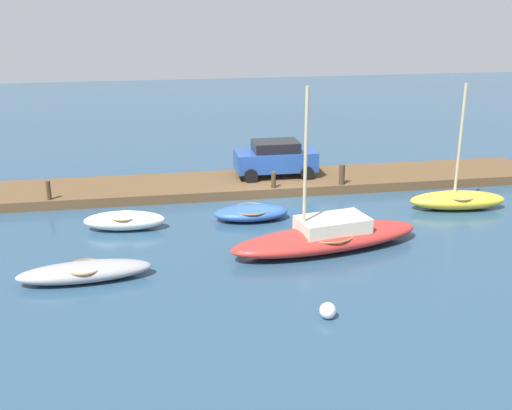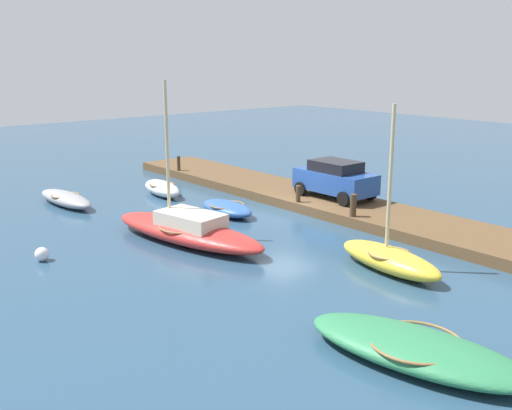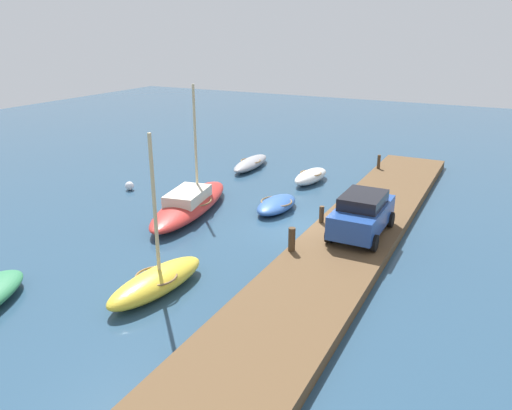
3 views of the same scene
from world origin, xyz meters
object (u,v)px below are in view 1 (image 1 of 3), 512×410
(sailboat_red, at_px, (327,236))
(dinghy_white, at_px, (125,220))
(parked_car, at_px, (275,158))
(mooring_post_mid_west, at_px, (274,180))
(rowboat_yellow, at_px, (457,199))
(marker_buoy, at_px, (328,311))
(rowboat_blue, at_px, (251,213))
(rowboat_grey, at_px, (85,272))
(mooring_post_mid_east, at_px, (49,190))
(mooring_post_west, at_px, (342,174))

(sailboat_red, distance_m, dinghy_white, 7.91)
(sailboat_red, bearing_deg, parked_car, -99.19)
(sailboat_red, distance_m, mooring_post_mid_west, 6.34)
(rowboat_yellow, relative_size, marker_buoy, 11.19)
(rowboat_blue, distance_m, parked_car, 5.17)
(rowboat_yellow, xyz_separation_m, mooring_post_mid_west, (7.37, -3.02, 0.36))
(rowboat_yellow, xyz_separation_m, marker_buoy, (8.10, 8.19, -0.20))
(dinghy_white, xyz_separation_m, rowboat_blue, (-5.03, -0.21, -0.06))
(sailboat_red, bearing_deg, rowboat_grey, -2.55)
(rowboat_grey, bearing_deg, mooring_post_mid_west, -139.69)
(parked_car, bearing_deg, mooring_post_mid_west, 75.74)
(dinghy_white, bearing_deg, marker_buoy, 131.37)
(sailboat_red, relative_size, rowboat_blue, 2.47)
(mooring_post_mid_west, relative_size, parked_car, 0.19)
(rowboat_blue, distance_m, mooring_post_mid_west, 3.23)
(rowboat_blue, xyz_separation_m, mooring_post_mid_east, (8.21, -2.81, 0.53))
(sailboat_red, relative_size, dinghy_white, 2.32)
(sailboat_red, distance_m, rowboat_grey, 8.44)
(rowboat_grey, bearing_deg, parked_car, -135.06)
(sailboat_red, distance_m, marker_buoy, 5.11)
(rowboat_grey, distance_m, marker_buoy, 7.89)
(rowboat_yellow, relative_size, parked_car, 1.39)
(parked_car, bearing_deg, dinghy_white, 34.85)
(mooring_post_mid_east, bearing_deg, rowboat_grey, 105.15)
(dinghy_white, distance_m, mooring_post_mid_west, 7.21)
(sailboat_red, xyz_separation_m, rowboat_grey, (8.36, 1.18, -0.18))
(mooring_post_west, xyz_separation_m, marker_buoy, (3.92, 11.21, -0.64))
(sailboat_red, relative_size, rowboat_yellow, 1.41)
(rowboat_yellow, xyz_separation_m, rowboat_blue, (8.87, -0.20, -0.13))
(dinghy_white, height_order, marker_buoy, dinghy_white)
(rowboat_yellow, bearing_deg, sailboat_red, 32.40)
(sailboat_red, height_order, rowboat_grey, sailboat_red)
(mooring_post_west, xyz_separation_m, mooring_post_mid_west, (3.19, 0.00, -0.09))
(rowboat_grey, height_order, mooring_post_west, mooring_post_west)
(sailboat_red, xyz_separation_m, rowboat_blue, (2.18, -3.49, -0.19))
(dinghy_white, distance_m, mooring_post_mid_east, 4.42)
(rowboat_blue, xyz_separation_m, mooring_post_west, (-4.69, -2.81, 0.57))
(sailboat_red, bearing_deg, marker_buoy, 63.47)
(rowboat_blue, distance_m, mooring_post_mid_east, 8.69)
(dinghy_white, bearing_deg, mooring_post_mid_west, -149.11)
(rowboat_blue, bearing_deg, parked_car, -112.01)
(dinghy_white, distance_m, rowboat_yellow, 13.90)
(rowboat_grey, xyz_separation_m, mooring_post_west, (-10.88, -7.48, 0.57))
(rowboat_grey, distance_m, mooring_post_mid_west, 10.74)
(rowboat_blue, bearing_deg, mooring_post_mid_west, -117.22)
(rowboat_yellow, relative_size, mooring_post_west, 5.82)
(rowboat_blue, distance_m, marker_buoy, 8.43)
(mooring_post_mid_west, bearing_deg, rowboat_yellow, 157.73)
(rowboat_yellow, height_order, marker_buoy, rowboat_yellow)
(sailboat_red, height_order, marker_buoy, sailboat_red)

